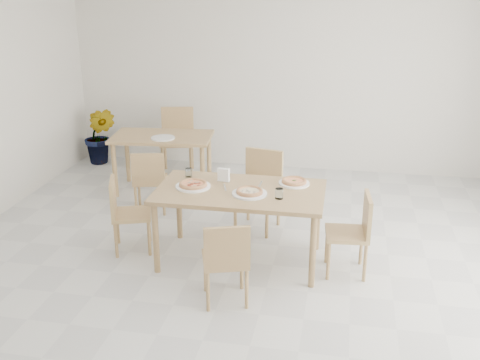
% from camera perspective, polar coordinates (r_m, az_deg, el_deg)
% --- Properties ---
extents(main_table, '(1.62, 0.92, 0.75)m').
position_cam_1_polar(main_table, '(5.41, -0.00, -1.76)').
color(main_table, '#A37F53').
rests_on(main_table, ground).
extents(chair_south, '(0.48, 0.48, 0.77)m').
position_cam_1_polar(chair_south, '(4.77, -1.43, -7.87)').
color(chair_south, tan).
rests_on(chair_south, ground).
extents(chair_north, '(0.52, 0.52, 0.88)m').
position_cam_1_polar(chair_north, '(6.24, 2.07, -0.38)').
color(chair_north, tan).
rests_on(chair_north, ground).
extents(chair_west, '(0.49, 0.49, 0.78)m').
position_cam_1_polar(chair_west, '(5.82, -11.70, -2.97)').
color(chair_west, tan).
rests_on(chair_west, ground).
extents(chair_east, '(0.42, 0.42, 0.79)m').
position_cam_1_polar(chair_east, '(5.37, 11.62, -4.85)').
color(chair_east, tan).
rests_on(chair_east, ground).
extents(plate_margherita, '(0.30, 0.30, 0.02)m').
position_cam_1_polar(plate_margherita, '(5.55, 5.51, -0.33)').
color(plate_margherita, white).
rests_on(plate_margherita, main_table).
extents(plate_mushroom, '(0.33, 0.33, 0.02)m').
position_cam_1_polar(plate_mushroom, '(5.27, 0.97, -1.39)').
color(plate_mushroom, white).
rests_on(plate_mushroom, main_table).
extents(plate_pepperoni, '(0.34, 0.34, 0.02)m').
position_cam_1_polar(plate_pepperoni, '(5.47, -4.79, -0.64)').
color(plate_pepperoni, white).
rests_on(plate_pepperoni, main_table).
extents(pizza_margherita, '(0.26, 0.26, 0.03)m').
position_cam_1_polar(pizza_margherita, '(5.55, 5.52, -0.11)').
color(pizza_margherita, '#E3AA6A').
rests_on(pizza_margherita, plate_margherita).
extents(pizza_mushroom, '(0.32, 0.32, 0.03)m').
position_cam_1_polar(pizza_mushroom, '(5.26, 0.98, -1.15)').
color(pizza_mushroom, '#E3AA6A').
rests_on(pizza_mushroom, plate_mushroom).
extents(pizza_pepperoni, '(0.34, 0.34, 0.03)m').
position_cam_1_polar(pizza_pepperoni, '(5.46, -4.79, -0.41)').
color(pizza_pepperoni, '#E3AA6A').
rests_on(pizza_pepperoni, plate_pepperoni).
extents(tumbler_a, '(0.07, 0.07, 0.09)m').
position_cam_1_polar(tumbler_a, '(5.75, -5.24, 0.77)').
color(tumbler_a, white).
rests_on(tumbler_a, main_table).
extents(tumbler_b, '(0.07, 0.07, 0.10)m').
position_cam_1_polar(tumbler_b, '(5.17, 3.99, -1.39)').
color(tumbler_b, white).
rests_on(tumbler_b, main_table).
extents(napkin_holder, '(0.13, 0.08, 0.14)m').
position_cam_1_polar(napkin_holder, '(5.57, -1.67, 0.46)').
color(napkin_holder, silver).
rests_on(napkin_holder, main_table).
extents(fork_a, '(0.02, 0.18, 0.01)m').
position_cam_1_polar(fork_a, '(5.53, 2.10, -0.41)').
color(fork_a, silver).
rests_on(fork_a, main_table).
extents(fork_b, '(0.07, 0.19, 0.01)m').
position_cam_1_polar(fork_b, '(5.43, -1.53, -0.77)').
color(fork_b, silver).
rests_on(fork_b, main_table).
extents(second_table, '(1.34, 0.85, 0.75)m').
position_cam_1_polar(second_table, '(7.35, -7.90, 3.74)').
color(second_table, tan).
rests_on(second_table, ground).
extents(chair_back_s, '(0.46, 0.46, 0.77)m').
position_cam_1_polar(chair_back_s, '(6.70, -9.19, 0.26)').
color(chair_back_s, tan).
rests_on(chair_back_s, ground).
extents(chair_back_n, '(0.55, 0.55, 0.93)m').
position_cam_1_polar(chair_back_n, '(8.10, -6.38, 4.51)').
color(chair_back_n, tan).
rests_on(chair_back_n, ground).
extents(plate_empty, '(0.30, 0.30, 0.02)m').
position_cam_1_polar(plate_empty, '(7.17, -7.84, 4.26)').
color(plate_empty, white).
rests_on(plate_empty, second_table).
extents(potted_plant, '(0.50, 0.42, 0.86)m').
position_cam_1_polar(potted_plant, '(8.70, -14.03, 4.39)').
color(potted_plant, '#1D621E').
rests_on(potted_plant, ground).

